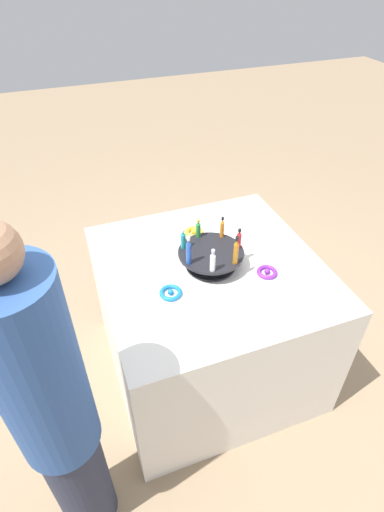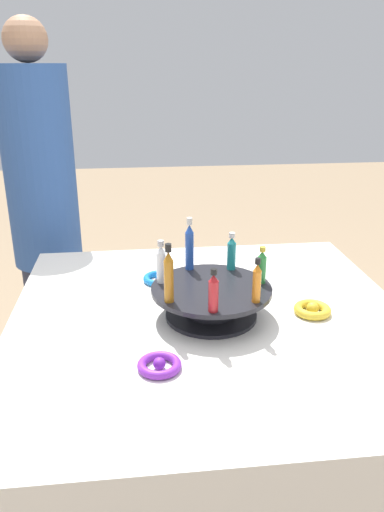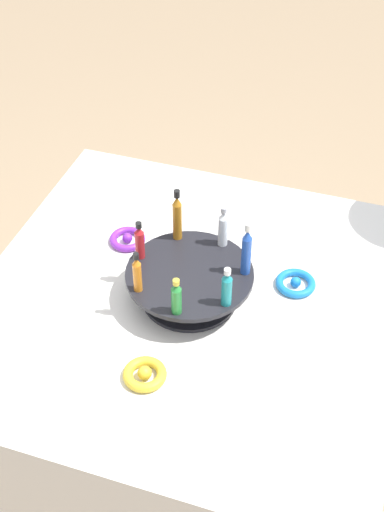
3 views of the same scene
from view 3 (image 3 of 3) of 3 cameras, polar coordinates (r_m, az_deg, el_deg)
ground_plane at (r=2.39m, az=-0.15°, el=-16.61°), size 12.00×12.00×0.00m
party_table at (r=2.07m, az=-0.17°, el=-10.95°), size 1.05×1.05×0.78m
display_stand at (r=1.74m, az=-0.20°, el=-2.16°), size 0.31×0.31×0.09m
bottle_blue at (r=1.67m, az=4.38°, el=0.42°), size 0.02×0.02×0.15m
bottle_clear at (r=1.76m, az=2.50°, el=2.30°), size 0.02×0.02×0.12m
bottle_amber at (r=1.77m, az=-1.19°, el=3.18°), size 0.02×0.02×0.15m
bottle_red at (r=1.73m, az=-4.21°, el=1.17°), size 0.02×0.02×0.11m
bottle_orange at (r=1.64m, az=-4.41°, el=-1.40°), size 0.02×0.02×0.11m
bottle_green at (r=1.59m, az=-1.25°, el=-3.34°), size 0.02×0.02×0.10m
bottle_teal at (r=1.61m, az=2.80°, el=-2.57°), size 0.02×0.02×0.11m
ribbon_bow_blue at (r=1.81m, az=8.28°, el=-2.16°), size 0.10×0.10×0.03m
ribbon_bow_purple at (r=1.93m, az=-5.18°, el=1.36°), size 0.10×0.10×0.03m
ribbon_bow_gold at (r=1.60m, az=-3.80°, el=-9.41°), size 0.10×0.10×0.03m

